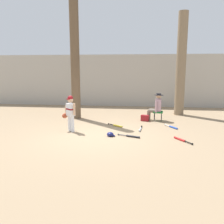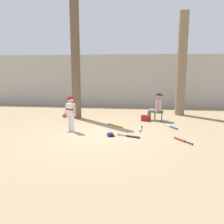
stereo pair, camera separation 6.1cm
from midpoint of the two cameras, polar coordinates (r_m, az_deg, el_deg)
ground_plane at (r=8.05m, az=-4.16°, el=-5.77°), size 60.00×60.00×0.00m
concrete_back_wall at (r=14.52m, az=0.87°, el=7.61°), size 18.00×0.36×3.09m
tree_near_player at (r=10.84m, az=-9.12°, el=13.14°), size 0.64×0.64×6.25m
tree_behind_spectator at (r=12.01m, az=16.13°, el=9.64°), size 0.69×0.69×5.02m
young_ballplayer at (r=8.59m, az=-10.25°, el=0.21°), size 0.59×0.40×1.31m
folding_stool at (r=10.52m, az=10.90°, el=-0.08°), size 0.45×0.45×0.41m
seated_spectator at (r=10.48m, az=10.41°, el=1.43°), size 0.68×0.54×1.20m
handbag_beside_stool at (r=10.36m, az=7.80°, el=-1.46°), size 0.38×0.29×0.26m
bat_aluminum_silver at (r=8.83m, az=6.65°, el=-4.15°), size 0.15×0.75×0.07m
bat_black_composite at (r=7.89m, az=4.48°, el=-5.86°), size 0.76×0.34×0.07m
bat_red_barrel at (r=7.80m, az=16.10°, el=-6.43°), size 0.49×0.70×0.07m
bat_yellow_trainer at (r=9.32m, az=0.95°, el=-3.31°), size 0.63×0.48×0.07m
bat_blue_youth at (r=9.36m, az=14.21°, el=-3.56°), size 0.44×0.67×0.07m
batting_helmet_navy at (r=7.96m, az=-0.63°, el=-5.43°), size 0.27×0.21×0.16m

